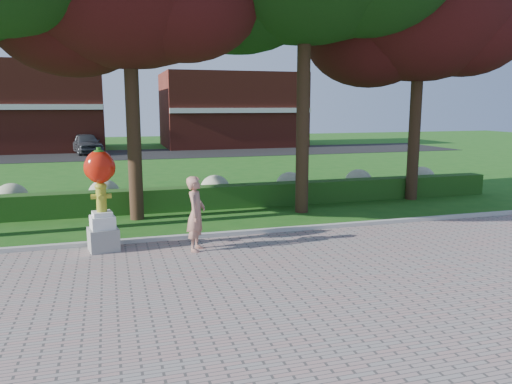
# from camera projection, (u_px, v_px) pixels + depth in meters

# --- Properties ---
(ground) EXTENTS (100.00, 100.00, 0.00)m
(ground) POSITION_uv_depth(u_px,v_px,m) (246.00, 272.00, 11.02)
(ground) COLOR #1B5415
(ground) RESTS_ON ground
(walkway) EXTENTS (40.00, 14.00, 0.04)m
(walkway) POSITION_uv_depth(u_px,v_px,m) (319.00, 357.00, 7.24)
(walkway) COLOR gray
(walkway) RESTS_ON ground
(curb) EXTENTS (40.00, 0.18, 0.15)m
(curb) POSITION_uv_depth(u_px,v_px,m) (217.00, 235.00, 13.84)
(curb) COLOR #ADADA5
(curb) RESTS_ON ground
(lawn_hedge) EXTENTS (24.00, 0.70, 0.80)m
(lawn_hedge) POSITION_uv_depth(u_px,v_px,m) (193.00, 198.00, 17.56)
(lawn_hedge) COLOR #144513
(lawn_hedge) RESTS_ON ground
(hydrangea_row) EXTENTS (20.10, 1.10, 0.99)m
(hydrangea_row) POSITION_uv_depth(u_px,v_px,m) (204.00, 189.00, 18.64)
(hydrangea_row) COLOR #9DA47D
(hydrangea_row) RESTS_ON ground
(street) EXTENTS (50.00, 8.00, 0.02)m
(street) POSITION_uv_depth(u_px,v_px,m) (147.00, 154.00, 37.46)
(street) COLOR black
(street) RESTS_ON ground
(building_left) EXTENTS (14.00, 8.00, 7.00)m
(building_left) POSITION_uv_depth(u_px,v_px,m) (12.00, 107.00, 39.72)
(building_left) COLOR maroon
(building_left) RESTS_ON ground
(building_right) EXTENTS (12.00, 8.00, 6.40)m
(building_right) POSITION_uv_depth(u_px,v_px,m) (231.00, 110.00, 44.82)
(building_right) COLOR maroon
(building_right) RESTS_ON ground
(tree_far_right) EXTENTS (7.88, 6.72, 10.21)m
(tree_far_right) POSITION_uv_depth(u_px,v_px,m) (417.00, 14.00, 18.39)
(tree_far_right) COLOR black
(tree_far_right) RESTS_ON ground
(hydrant_sculpture) EXTENTS (0.81, 0.81, 2.58)m
(hydrant_sculpture) POSITION_uv_depth(u_px,v_px,m) (101.00, 197.00, 12.29)
(hydrant_sculpture) COLOR gray
(hydrant_sculpture) RESTS_ON walkway
(woman) EXTENTS (0.69, 0.81, 1.87)m
(woman) POSITION_uv_depth(u_px,v_px,m) (196.00, 214.00, 12.38)
(woman) COLOR tan
(woman) RESTS_ON walkway
(parked_car) EXTENTS (2.83, 4.88, 1.56)m
(parked_car) POSITION_uv_depth(u_px,v_px,m) (86.00, 143.00, 37.56)
(parked_car) COLOR #404448
(parked_car) RESTS_ON street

